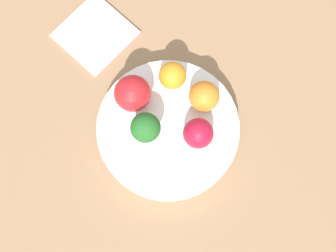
{
  "coord_description": "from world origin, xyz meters",
  "views": [
    {
      "loc": [
        0.14,
        -0.11,
        0.79
      ],
      "look_at": [
        0.0,
        0.0,
        0.07
      ],
      "focal_mm": 50.0,
      "sensor_mm": 36.0,
      "label": 1
    }
  ],
  "objects": [
    {
      "name": "ground_plane",
      "position": [
        0.0,
        0.0,
        0.0
      ],
      "size": [
        6.0,
        6.0,
        0.0
      ],
      "primitive_type": "plane",
      "color": "gray"
    },
    {
      "name": "table_surface",
      "position": [
        0.0,
        0.0,
        0.01
      ],
      "size": [
        1.2,
        1.2,
        0.02
      ],
      "color": "#936D4C",
      "rests_on": "ground_plane"
    },
    {
      "name": "bowl",
      "position": [
        0.0,
        0.0,
        0.04
      ],
      "size": [
        0.23,
        0.23,
        0.04
      ],
      "color": "white",
      "rests_on": "table_surface"
    },
    {
      "name": "broccoli",
      "position": [
        -0.01,
        -0.03,
        0.09
      ],
      "size": [
        0.05,
        0.05,
        0.06
      ],
      "color": "#99C17A",
      "rests_on": "bowl"
    },
    {
      "name": "apple_red",
      "position": [
        0.04,
        0.03,
        0.08
      ],
      "size": [
        0.05,
        0.05,
        0.05
      ],
      "color": "#B7142D",
      "rests_on": "bowl"
    },
    {
      "name": "apple_green",
      "position": [
        -0.07,
        -0.01,
        0.09
      ],
      "size": [
        0.06,
        0.06,
        0.06
      ],
      "color": "red",
      "rests_on": "bowl"
    },
    {
      "name": "orange_front",
      "position": [
        -0.0,
        0.07,
        0.08
      ],
      "size": [
        0.05,
        0.05,
        0.05
      ],
      "color": "orange",
      "rests_on": "bowl"
    },
    {
      "name": "orange_back",
      "position": [
        -0.06,
        0.06,
        0.08
      ],
      "size": [
        0.05,
        0.05,
        0.05
      ],
      "color": "orange",
      "rests_on": "bowl"
    },
    {
      "name": "napkin",
      "position": [
        -0.22,
        0.01,
        0.02
      ],
      "size": [
        0.13,
        0.13,
        0.01
      ],
      "color": "beige",
      "rests_on": "table_surface"
    }
  ]
}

